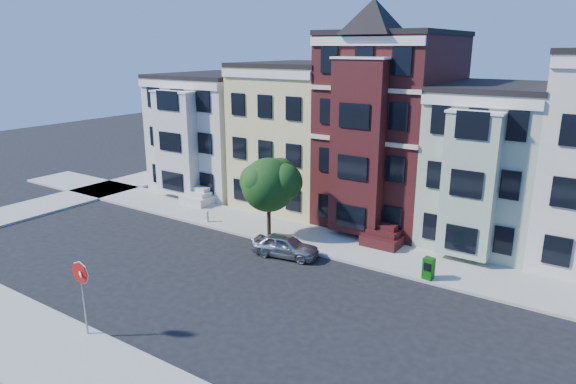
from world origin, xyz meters
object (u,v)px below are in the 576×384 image
Objects in this scene: parked_car at (285,246)px; newspaper_box at (429,268)px; street_tree at (269,188)px; fire_hydrant at (207,217)px; stop_sign at (83,293)px.

parked_car is 3.36× the size of newspaper_box.
street_tree reaches higher than newspaper_box.
newspaper_box is at bearing -1.13° from fire_hydrant.
street_tree is 5.60m from fire_hydrant.
stop_sign is (-9.71, -12.69, 1.23)m from newspaper_box.
parked_car is (2.47, -1.85, -2.51)m from street_tree.
stop_sign is (0.49, -13.19, -1.22)m from street_tree.
newspaper_box is (7.72, 1.35, 0.07)m from parked_car.
newspaper_box is at bearing -90.02° from parked_car.
newspaper_box is 15.11m from fire_hydrant.
street_tree is 13.25m from stop_sign.
fire_hydrant is (-15.10, 0.30, -0.26)m from newspaper_box.
stop_sign is at bearing -120.06° from newspaper_box.
newspaper_box reaches higher than fire_hydrant.
stop_sign is (-1.98, -11.33, 1.30)m from parked_car.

